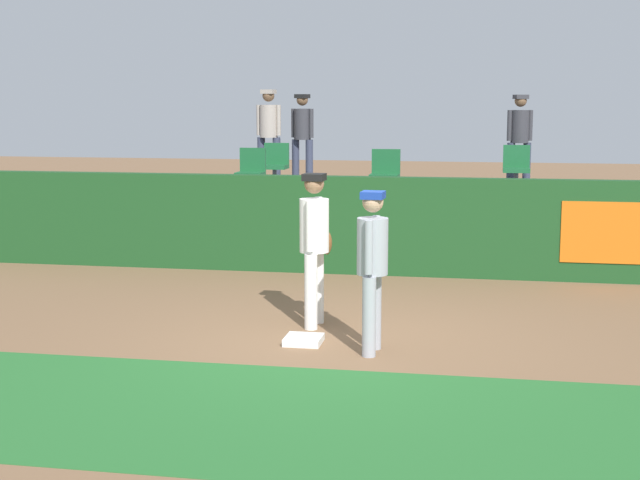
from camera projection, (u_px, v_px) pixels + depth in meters
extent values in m
plane|color=brown|center=(330.00, 342.00, 10.18)|extent=(60.00, 60.00, 0.00)
cube|color=#26662B|center=(282.00, 415.00, 7.82)|extent=(18.00, 2.80, 0.01)
cube|color=white|center=(304.00, 340.00, 10.13)|extent=(0.40, 0.40, 0.08)
cylinder|color=white|center=(318.00, 286.00, 11.00)|extent=(0.15, 0.15, 0.89)
cylinder|color=white|center=(311.00, 292.00, 10.70)|extent=(0.15, 0.15, 0.89)
cylinder|color=white|center=(314.00, 226.00, 10.74)|extent=(0.36, 0.36, 0.63)
sphere|color=#8C6647|center=(314.00, 184.00, 10.66)|extent=(0.23, 0.23, 0.23)
cube|color=black|center=(314.00, 177.00, 10.65)|extent=(0.26, 0.26, 0.08)
cylinder|color=white|center=(318.00, 222.00, 10.93)|extent=(0.09, 0.09, 0.58)
cylinder|color=white|center=(310.00, 226.00, 10.53)|extent=(0.09, 0.09, 0.58)
ellipsoid|color=brown|center=(327.00, 243.00, 10.95)|extent=(0.13, 0.21, 0.28)
cylinder|color=#9EA3AD|center=(375.00, 310.00, 9.86)|extent=(0.14, 0.14, 0.84)
cylinder|color=#9EA3AD|center=(369.00, 317.00, 9.56)|extent=(0.14, 0.14, 0.84)
cylinder|color=#9EA3AD|center=(372.00, 246.00, 9.60)|extent=(0.35, 0.35, 0.59)
sphere|color=tan|center=(373.00, 202.00, 9.53)|extent=(0.22, 0.22, 0.22)
cube|color=#193899|center=(373.00, 195.00, 9.52)|extent=(0.25, 0.25, 0.08)
cylinder|color=#9EA3AD|center=(376.00, 242.00, 9.79)|extent=(0.09, 0.09, 0.56)
cylinder|color=#9EA3AD|center=(369.00, 247.00, 9.41)|extent=(0.09, 0.09, 0.56)
cube|color=#19471E|center=(376.00, 226.00, 14.02)|extent=(18.00, 0.24, 1.50)
cube|color=orange|center=(614.00, 233.00, 13.28)|extent=(1.50, 0.02, 0.90)
cube|color=#59595E|center=(393.00, 221.00, 16.56)|extent=(18.00, 4.80, 0.99)
cylinder|color=#4C4C51|center=(275.00, 177.00, 17.45)|extent=(0.08, 0.08, 0.40)
cube|color=#19592D|center=(275.00, 167.00, 17.42)|extent=(0.48, 0.44, 0.08)
cube|color=#19592D|center=(277.00, 153.00, 17.57)|extent=(0.48, 0.06, 0.40)
cylinder|color=#4C4C51|center=(516.00, 181.00, 16.65)|extent=(0.08, 0.08, 0.40)
cube|color=#19592D|center=(516.00, 170.00, 16.62)|extent=(0.48, 0.44, 0.08)
cube|color=#19592D|center=(516.00, 156.00, 16.77)|extent=(0.48, 0.06, 0.40)
cylinder|color=#4C4C51|center=(250.00, 186.00, 15.70)|extent=(0.08, 0.08, 0.40)
cube|color=#19592D|center=(250.00, 174.00, 15.67)|extent=(0.45, 0.44, 0.08)
cube|color=#19592D|center=(253.00, 159.00, 15.82)|extent=(0.45, 0.06, 0.40)
cylinder|color=#4C4C51|center=(384.00, 188.00, 15.29)|extent=(0.08, 0.08, 0.40)
cube|color=#19592D|center=(385.00, 176.00, 15.26)|extent=(0.48, 0.44, 0.08)
cube|color=#19592D|center=(386.00, 161.00, 15.41)|extent=(0.48, 0.06, 0.40)
cylinder|color=#33384C|center=(527.00, 166.00, 17.27)|extent=(0.15, 0.15, 0.86)
cylinder|color=#33384C|center=(511.00, 166.00, 17.22)|extent=(0.15, 0.15, 0.86)
cylinder|color=#333338|center=(520.00, 126.00, 17.13)|extent=(0.42, 0.42, 0.60)
sphere|color=brown|center=(521.00, 101.00, 17.06)|extent=(0.22, 0.22, 0.22)
cube|color=#333338|center=(521.00, 97.00, 17.05)|extent=(0.30, 0.30, 0.08)
cylinder|color=#333338|center=(530.00, 125.00, 17.16)|extent=(0.09, 0.09, 0.57)
cylinder|color=#333338|center=(509.00, 125.00, 17.10)|extent=(0.09, 0.09, 0.57)
cylinder|color=#33384C|center=(277.00, 160.00, 18.36)|extent=(0.16, 0.16, 0.91)
cylinder|color=#33384C|center=(261.00, 160.00, 18.47)|extent=(0.16, 0.16, 0.91)
cylinder|color=#A5998C|center=(269.00, 121.00, 18.29)|extent=(0.40, 0.40, 0.64)
sphere|color=brown|center=(268.00, 96.00, 18.22)|extent=(0.24, 0.24, 0.24)
cube|color=#A5998C|center=(268.00, 92.00, 18.21)|extent=(0.29, 0.29, 0.08)
cylinder|color=#A5998C|center=(279.00, 120.00, 18.22)|extent=(0.09, 0.09, 0.60)
cylinder|color=#A5998C|center=(259.00, 120.00, 18.36)|extent=(0.09, 0.09, 0.60)
cylinder|color=#33384C|center=(309.00, 162.00, 18.36)|extent=(0.15, 0.15, 0.87)
cylinder|color=#33384C|center=(296.00, 161.00, 18.51)|extent=(0.15, 0.15, 0.87)
cylinder|color=#333338|center=(302.00, 124.00, 18.32)|extent=(0.42, 0.42, 0.61)
sphere|color=brown|center=(302.00, 100.00, 18.25)|extent=(0.23, 0.23, 0.23)
cube|color=black|center=(302.00, 96.00, 18.24)|extent=(0.30, 0.30, 0.08)
cylinder|color=#333338|center=(311.00, 123.00, 18.22)|extent=(0.09, 0.09, 0.57)
cylinder|color=#333338|center=(293.00, 123.00, 18.41)|extent=(0.09, 0.09, 0.57)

